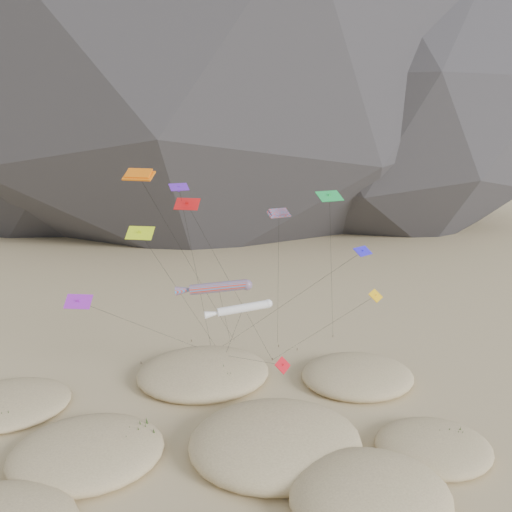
# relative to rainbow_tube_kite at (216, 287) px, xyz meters

# --- Properties ---
(ground) EXTENTS (500.00, 500.00, 0.00)m
(ground) POSITION_rel_rainbow_tube_kite_xyz_m (1.79, -11.44, -12.43)
(ground) COLOR #CCB789
(ground) RESTS_ON ground
(dunes) EXTENTS (50.05, 38.45, 4.06)m
(dunes) POSITION_rel_rainbow_tube_kite_xyz_m (-0.06, -7.28, -11.72)
(dunes) COLOR #CCB789
(dunes) RESTS_ON ground
(dune_grass) EXTENTS (43.09, 28.92, 1.52)m
(dune_grass) POSITION_rel_rainbow_tube_kite_xyz_m (0.41, -8.51, -11.58)
(dune_grass) COLOR black
(dune_grass) RESTS_ON ground
(kite_stakes) EXTENTS (25.00, 6.96, 0.30)m
(kite_stakes) POSITION_rel_rainbow_tube_kite_xyz_m (4.20, 11.84, -12.28)
(kite_stakes) COLOR #3F2D1E
(kite_stakes) RESTS_ON ground
(rainbow_tube_kite) EXTENTS (7.41, 15.64, 13.26)m
(rainbow_tube_kite) POSITION_rel_rainbow_tube_kite_xyz_m (0.00, 0.00, 0.00)
(rainbow_tube_kite) COLOR red
(rainbow_tube_kite) RESTS_ON ground
(white_tube_kite) EXTENTS (6.97, 9.10, 10.51)m
(white_tube_kite) POSITION_rel_rainbow_tube_kite_xyz_m (2.46, 0.84, -2.61)
(white_tube_kite) COLOR white
(white_tube_kite) RESTS_ON ground
(orange_parafoil) EXTENTS (11.28, 17.24, 23.88)m
(orange_parafoil) POSITION_rel_rainbow_tube_kite_xyz_m (-6.43, -0.86, 10.66)
(orange_parafoil) COLOR orange
(orange_parafoil) RESTS_ON ground
(multi_parafoil) EXTENTS (3.20, 10.63, 19.28)m
(multi_parafoil) POSITION_rel_rainbow_tube_kite_xyz_m (6.89, 4.06, 6.18)
(multi_parafoil) COLOR #FC231A
(multi_parafoil) RESTS_ON ground
(delta_kites) EXTENTS (30.26, 22.21, 22.61)m
(delta_kites) POSITION_rel_rainbow_tube_kite_xyz_m (1.72, -1.42, 3.37)
(delta_kites) COLOR #261AE4
(delta_kites) RESTS_ON ground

